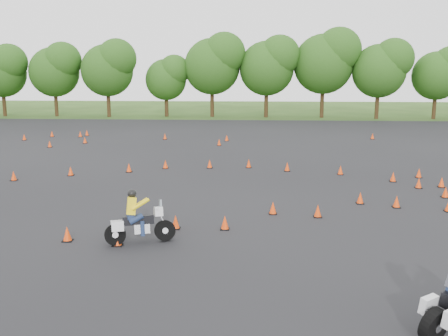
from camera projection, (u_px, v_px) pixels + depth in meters
name	position (u px, v px, depth m)	size (l,w,h in m)	color
ground	(218.00, 223.00, 17.51)	(140.00, 140.00, 0.00)	#2D5119
asphalt_pad	(226.00, 185.00, 23.38)	(62.00, 62.00, 0.00)	black
treeline	(261.00, 78.00, 51.12)	(87.11, 32.19, 10.37)	#254E16
traffic_cones	(225.00, 182.00, 22.95)	(36.28, 33.39, 0.45)	#F6420A
rider_yellow	(140.00, 218.00, 15.29)	(2.18, 0.67, 1.68)	yellow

